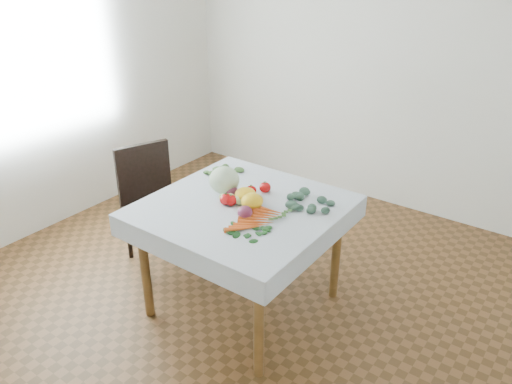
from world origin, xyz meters
TOP-DOWN VIEW (x-y plane):
  - ground at (0.00, 0.00)m, footprint 4.00×4.00m
  - back_wall at (0.00, 2.00)m, footprint 4.00×0.04m
  - left_wall at (-2.00, 0.00)m, footprint 0.04×4.00m
  - table at (0.00, 0.00)m, footprint 1.00×1.00m
  - tablecloth at (0.00, 0.00)m, footprint 1.12×1.12m
  - chair at (-0.90, 0.06)m, footprint 0.52×0.52m
  - cabbage at (-0.20, 0.07)m, footprint 0.25×0.25m
  - tomato_a at (-0.05, -0.05)m, footprint 0.08×0.08m
  - tomato_b at (0.01, 0.23)m, footprint 0.10×0.10m
  - tomato_c at (-0.08, -0.06)m, footprint 0.11×0.11m
  - tomato_d at (-0.04, 0.14)m, footprint 0.09×0.09m
  - heirloom_back at (-0.01, 0.04)m, footprint 0.17×0.17m
  - heirloom_front at (0.07, 0.00)m, footprint 0.16×0.16m
  - onion_a at (0.11, -0.12)m, footprint 0.11×0.11m
  - onion_b at (-0.12, 0.05)m, footprint 0.10×0.10m
  - tomatillo_cluster at (-0.05, -0.00)m, footprint 0.18×0.12m
  - carrot_bunch at (0.19, -0.12)m, footprint 0.21×0.38m
  - kale_bunch at (0.33, 0.25)m, footprint 0.30×0.23m
  - basil_bunch at (0.22, -0.24)m, footprint 0.21×0.18m
  - dill_bunch at (-0.43, 0.31)m, footprint 0.21×0.21m

SIDE VIEW (x-z plane):
  - ground at x=0.00m, z-range 0.00..0.00m
  - chair at x=-0.90m, z-range 0.07..0.96m
  - table at x=0.00m, z-range 0.28..1.03m
  - tablecloth at x=0.00m, z-range 0.75..0.76m
  - basil_bunch at x=0.22m, z-range 0.76..0.77m
  - dill_bunch at x=-0.43m, z-range 0.76..0.78m
  - carrot_bunch at x=0.19m, z-range 0.76..0.79m
  - kale_bunch at x=0.33m, z-range 0.76..0.79m
  - tomatillo_cluster at x=-0.05m, z-range 0.76..0.81m
  - tomato_d at x=-0.04m, z-range 0.76..0.82m
  - tomato_b at x=0.01m, z-range 0.76..0.82m
  - tomato_a at x=-0.05m, z-range 0.76..0.82m
  - onion_b at x=-0.12m, z-range 0.76..0.82m
  - tomato_c at x=-0.08m, z-range 0.76..0.83m
  - onion_a at x=0.11m, z-range 0.76..0.83m
  - heirloom_front at x=0.07m, z-range 0.76..0.85m
  - heirloom_back at x=-0.01m, z-range 0.76..0.85m
  - cabbage at x=-0.20m, z-range 0.76..0.93m
  - back_wall at x=0.00m, z-range 0.00..2.70m
  - left_wall at x=-2.00m, z-range 0.00..2.70m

